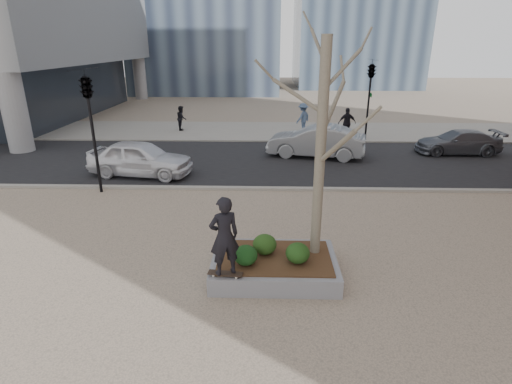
{
  "coord_description": "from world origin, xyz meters",
  "views": [
    {
      "loc": [
        0.8,
        -8.46,
        5.31
      ],
      "look_at": [
        0.5,
        2.0,
        1.4
      ],
      "focal_mm": 28.0,
      "sensor_mm": 36.0,
      "label": 1
    }
  ],
  "objects_px": {
    "planter": "(274,266)",
    "skateboard": "(225,274)",
    "skateboarder": "(224,236)",
    "police_car": "(140,158)"
  },
  "relations": [
    {
      "from": "planter",
      "to": "skateboard",
      "type": "distance_m",
      "value": 1.39
    },
    {
      "from": "planter",
      "to": "skateboarder",
      "type": "distance_m",
      "value": 1.83
    },
    {
      "from": "skateboard",
      "to": "police_car",
      "type": "height_order",
      "value": "police_car"
    },
    {
      "from": "planter",
      "to": "skateboard",
      "type": "xyz_separation_m",
      "value": [
        -1.1,
        -0.82,
        0.26
      ]
    },
    {
      "from": "skateboarder",
      "to": "police_car",
      "type": "height_order",
      "value": "skateboarder"
    },
    {
      "from": "skateboard",
      "to": "skateboarder",
      "type": "distance_m",
      "value": 0.94
    },
    {
      "from": "skateboarder",
      "to": "planter",
      "type": "bearing_deg",
      "value": -166.71
    },
    {
      "from": "planter",
      "to": "police_car",
      "type": "relative_size",
      "value": 0.69
    },
    {
      "from": "police_car",
      "to": "planter",
      "type": "bearing_deg",
      "value": -134.9
    },
    {
      "from": "skateboarder",
      "to": "police_car",
      "type": "distance_m",
      "value": 9.58
    }
  ]
}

